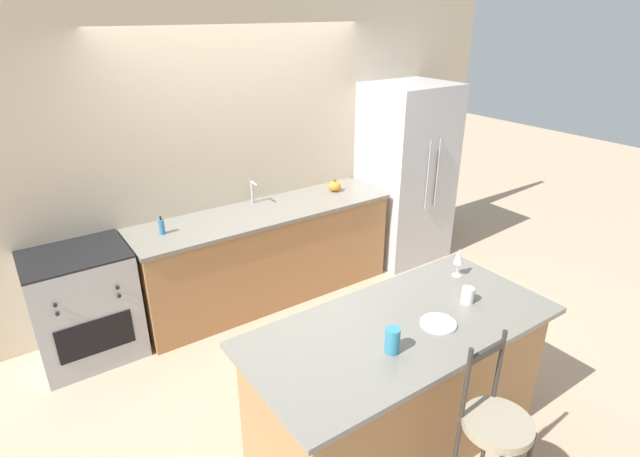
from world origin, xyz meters
TOP-DOWN VIEW (x-y plane):
  - ground_plane at (0.00, 0.00)m, footprint 18.00×18.00m
  - wall_back at (0.00, 0.73)m, footprint 6.00×0.07m
  - back_counter at (0.00, 0.39)m, footprint 2.48×0.71m
  - sink_faucet at (0.00, 0.60)m, footprint 0.02×0.13m
  - kitchen_island at (-0.22, -1.70)m, footprint 1.92×0.90m
  - refrigerator at (1.73, 0.33)m, footprint 0.86×0.78m
  - oven_range at (-1.64, 0.40)m, footprint 0.76×0.64m
  - bar_stool_near at (-0.24, -2.41)m, footprint 0.35×0.35m
  - dinner_plate at (-0.05, -1.82)m, footprint 0.21×0.21m
  - wine_glass at (0.49, -1.48)m, footprint 0.07×0.07m
  - coffee_mug at (0.29, -1.75)m, footprint 0.11×0.08m
  - tumbler_cup at (-0.44, -1.85)m, footprint 0.08×0.08m
  - pumpkin_decoration at (0.85, 0.44)m, footprint 0.13×0.13m
  - soap_bottle at (-0.95, 0.40)m, footprint 0.05×0.05m

SIDE VIEW (x-z plane):
  - ground_plane at x=0.00m, z-range 0.00..0.00m
  - back_counter at x=0.00m, z-range 0.00..0.91m
  - oven_range at x=-1.64m, z-range 0.00..0.92m
  - kitchen_island at x=-0.22m, z-range 0.00..0.93m
  - bar_stool_near at x=-0.24m, z-range 0.04..1.22m
  - dinner_plate at x=-0.05m, z-range 0.92..0.94m
  - pumpkin_decoration at x=0.85m, z-range 0.90..1.02m
  - refrigerator at x=1.73m, z-range 0.00..1.92m
  - soap_bottle at x=-0.95m, z-range 0.89..1.05m
  - coffee_mug at x=0.29m, z-range 0.92..1.02m
  - tumbler_cup at x=-0.44m, z-range 0.92..1.07m
  - sink_faucet at x=0.00m, z-range 0.93..1.15m
  - wine_glass at x=0.49m, z-range 0.97..1.17m
  - wall_back at x=0.00m, z-range 0.00..2.70m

